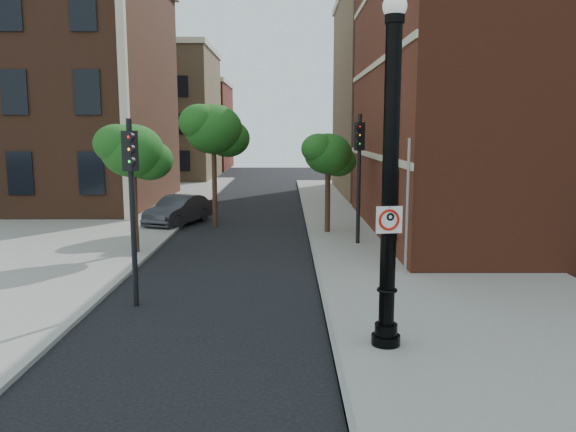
{
  "coord_description": "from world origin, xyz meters",
  "views": [
    {
      "loc": [
        1.05,
        -11.38,
        4.62
      ],
      "look_at": [
        1.09,
        2.0,
        2.58
      ],
      "focal_mm": 35.0,
      "sensor_mm": 36.0,
      "label": 1
    }
  ],
  "objects_px": {
    "traffic_signal_left": "(131,182)",
    "traffic_signal_right": "(359,158)",
    "no_parking_sign": "(389,220)",
    "lamppost": "(390,193)",
    "parked_car": "(179,210)"
  },
  "relations": [
    {
      "from": "lamppost",
      "to": "no_parking_sign",
      "type": "distance_m",
      "value": 0.54
    },
    {
      "from": "traffic_signal_left",
      "to": "traffic_signal_right",
      "type": "distance_m",
      "value": 10.42
    },
    {
      "from": "no_parking_sign",
      "to": "traffic_signal_right",
      "type": "xyz_separation_m",
      "value": [
        0.8,
        11.04,
        0.72
      ]
    },
    {
      "from": "parked_car",
      "to": "traffic_signal_right",
      "type": "xyz_separation_m",
      "value": [
        8.22,
        -5.24,
        2.83
      ]
    },
    {
      "from": "parked_car",
      "to": "traffic_signal_right",
      "type": "relative_size",
      "value": 0.83
    },
    {
      "from": "traffic_signal_right",
      "to": "no_parking_sign",
      "type": "bearing_deg",
      "value": -111.64
    },
    {
      "from": "no_parking_sign",
      "to": "lamppost",
      "type": "bearing_deg",
      "value": 71.42
    },
    {
      "from": "no_parking_sign",
      "to": "parked_car",
      "type": "height_order",
      "value": "no_parking_sign"
    },
    {
      "from": "no_parking_sign",
      "to": "traffic_signal_right",
      "type": "distance_m",
      "value": 11.09
    },
    {
      "from": "parked_car",
      "to": "traffic_signal_left",
      "type": "height_order",
      "value": "traffic_signal_left"
    },
    {
      "from": "lamppost",
      "to": "traffic_signal_right",
      "type": "height_order",
      "value": "lamppost"
    },
    {
      "from": "no_parking_sign",
      "to": "parked_car",
      "type": "distance_m",
      "value": 18.02
    },
    {
      "from": "traffic_signal_left",
      "to": "traffic_signal_right",
      "type": "height_order",
      "value": "traffic_signal_right"
    },
    {
      "from": "lamppost",
      "to": "traffic_signal_right",
      "type": "relative_size",
      "value": 1.37
    },
    {
      "from": "no_parking_sign",
      "to": "traffic_signal_left",
      "type": "height_order",
      "value": "traffic_signal_left"
    }
  ]
}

